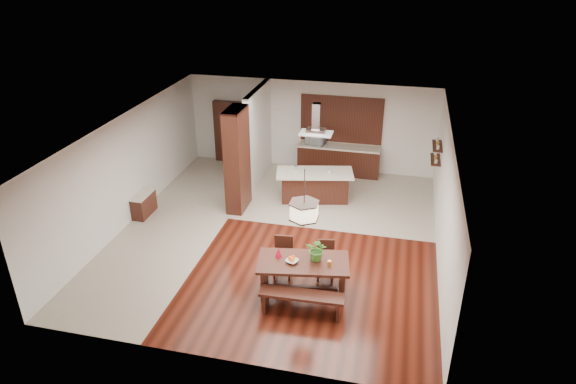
% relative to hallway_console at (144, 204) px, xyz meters
% --- Properties ---
extents(room_shell, '(9.00, 9.04, 2.92)m').
position_rel_hallway_console_xyz_m(room_shell, '(3.81, -0.20, 1.75)').
color(room_shell, '#341009').
rests_on(room_shell, ground).
extents(tile_hallway, '(2.50, 9.00, 0.01)m').
position_rel_hallway_console_xyz_m(tile_hallway, '(1.06, -0.20, -0.31)').
color(tile_hallway, '#B8AD99').
rests_on(tile_hallway, ground).
extents(tile_kitchen, '(5.50, 4.00, 0.01)m').
position_rel_hallway_console_xyz_m(tile_kitchen, '(5.06, 2.30, -0.31)').
color(tile_kitchen, '#B8AD99').
rests_on(tile_kitchen, ground).
extents(soffit_band, '(8.00, 9.00, 0.02)m').
position_rel_hallway_console_xyz_m(soffit_band, '(3.81, -0.20, 2.57)').
color(soffit_band, '#3A190E').
rests_on(soffit_band, room_shell).
extents(partition_pier, '(0.45, 1.00, 2.90)m').
position_rel_hallway_console_xyz_m(partition_pier, '(2.41, 1.00, 1.14)').
color(partition_pier, black).
rests_on(partition_pier, ground).
extents(partition_stub, '(0.18, 2.40, 2.90)m').
position_rel_hallway_console_xyz_m(partition_stub, '(2.41, 3.10, 1.14)').
color(partition_stub, silver).
rests_on(partition_stub, ground).
extents(hallway_console, '(0.37, 0.88, 0.63)m').
position_rel_hallway_console_xyz_m(hallway_console, '(0.00, 0.00, 0.00)').
color(hallway_console, black).
rests_on(hallway_console, ground).
extents(hallway_doorway, '(1.10, 0.20, 2.10)m').
position_rel_hallway_console_xyz_m(hallway_doorway, '(1.11, 4.20, 0.74)').
color(hallway_doorway, black).
rests_on(hallway_doorway, ground).
extents(rear_counter, '(2.60, 0.62, 0.95)m').
position_rel_hallway_console_xyz_m(rear_counter, '(4.81, 4.00, 0.16)').
color(rear_counter, black).
rests_on(rear_counter, ground).
extents(kitchen_window, '(2.60, 0.08, 1.50)m').
position_rel_hallway_console_xyz_m(kitchen_window, '(4.81, 4.26, 1.44)').
color(kitchen_window, '#A86432').
rests_on(kitchen_window, room_shell).
extents(shelf_lower, '(0.26, 0.90, 0.04)m').
position_rel_hallway_console_xyz_m(shelf_lower, '(7.68, 2.40, 1.08)').
color(shelf_lower, black).
rests_on(shelf_lower, room_shell).
extents(shelf_upper, '(0.26, 0.90, 0.04)m').
position_rel_hallway_console_xyz_m(shelf_upper, '(7.68, 2.40, 1.49)').
color(shelf_upper, black).
rests_on(shelf_upper, room_shell).
extents(dining_table, '(2.04, 1.25, 0.80)m').
position_rel_hallway_console_xyz_m(dining_table, '(4.96, -2.42, 0.27)').
color(dining_table, black).
rests_on(dining_table, ground).
extents(dining_bench, '(1.72, 0.44, 0.48)m').
position_rel_hallway_console_xyz_m(dining_bench, '(5.07, -3.10, -0.07)').
color(dining_bench, black).
rests_on(dining_bench, ground).
extents(dining_chair_left, '(0.45, 0.45, 0.94)m').
position_rel_hallway_console_xyz_m(dining_chair_left, '(4.39, -1.92, 0.15)').
color(dining_chair_left, black).
rests_on(dining_chair_left, ground).
extents(dining_chair_right, '(0.45, 0.45, 0.88)m').
position_rel_hallway_console_xyz_m(dining_chair_right, '(5.33, -1.77, 0.12)').
color(dining_chair_right, black).
rests_on(dining_chair_right, ground).
extents(pendant_lantern, '(0.64, 0.64, 1.31)m').
position_rel_hallway_console_xyz_m(pendant_lantern, '(4.96, -2.42, 1.93)').
color(pendant_lantern, beige).
rests_on(pendant_lantern, room_shell).
extents(foliage_plant, '(0.51, 0.46, 0.50)m').
position_rel_hallway_console_xyz_m(foliage_plant, '(5.22, -2.31, 0.73)').
color(foliage_plant, '#3D7A28').
rests_on(foliage_plant, dining_table).
extents(fruit_bowl, '(0.33, 0.33, 0.06)m').
position_rel_hallway_console_xyz_m(fruit_bowl, '(4.73, -2.51, 0.51)').
color(fruit_bowl, beige).
rests_on(fruit_bowl, dining_table).
extents(napkin_cone, '(0.19, 0.19, 0.23)m').
position_rel_hallway_console_xyz_m(napkin_cone, '(4.41, -2.38, 0.60)').
color(napkin_cone, red).
rests_on(napkin_cone, dining_table).
extents(gold_ornament, '(0.10, 0.10, 0.11)m').
position_rel_hallway_console_xyz_m(gold_ornament, '(5.51, -2.45, 0.54)').
color(gold_ornament, gold).
rests_on(gold_ornament, dining_table).
extents(kitchen_island, '(2.32, 1.38, 0.90)m').
position_rel_hallway_console_xyz_m(kitchen_island, '(4.40, 1.96, 0.14)').
color(kitchen_island, black).
rests_on(kitchen_island, ground).
extents(range_hood, '(0.90, 0.55, 0.87)m').
position_rel_hallway_console_xyz_m(range_hood, '(4.40, 1.96, 2.15)').
color(range_hood, silver).
rests_on(range_hood, room_shell).
extents(island_cup, '(0.14, 0.14, 0.09)m').
position_rel_hallway_console_xyz_m(island_cup, '(4.82, 1.89, 0.63)').
color(island_cup, silver).
rests_on(island_cup, kitchen_island).
extents(microwave, '(0.66, 0.52, 0.33)m').
position_rel_hallway_console_xyz_m(microwave, '(4.05, 3.97, 0.80)').
color(microwave, silver).
rests_on(microwave, rear_counter).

